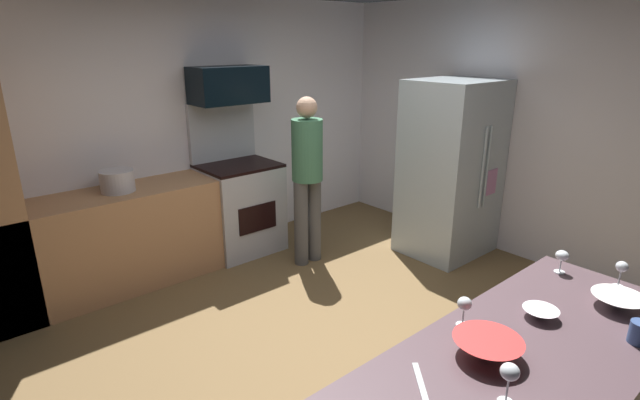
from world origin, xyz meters
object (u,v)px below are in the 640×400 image
at_px(wine_glass_near, 510,374).
at_px(wine_glass_mid, 562,257).
at_px(mug_coffee, 639,333).
at_px(wine_glass_extra, 622,269).
at_px(mixing_bowl_prep, 540,313).
at_px(oven_range, 240,203).
at_px(microwave, 229,85).
at_px(refrigerator, 451,169).
at_px(mixing_bowl_small, 487,348).
at_px(stock_pot, 117,181).
at_px(mixing_bowl_large, 618,302).
at_px(wine_glass_far, 464,305).
at_px(person_cook, 307,173).

xyz_separation_m(wine_glass_near, wine_glass_mid, (1.21, 0.34, -0.03)).
bearing_deg(mug_coffee, wine_glass_extra, 26.65).
height_order(mixing_bowl_prep, wine_glass_mid, wine_glass_mid).
bearing_deg(wine_glass_extra, oven_range, 93.83).
height_order(mixing_bowl_prep, mug_coffee, mug_coffee).
height_order(microwave, refrigerator, microwave).
bearing_deg(mixing_bowl_small, oven_range, 75.88).
height_order(wine_glass_extra, stock_pot, stock_pot).
xyz_separation_m(oven_range, mixing_bowl_prep, (-0.38, -3.38, 0.40)).
bearing_deg(wine_glass_mid, wine_glass_extra, -76.58).
bearing_deg(mixing_bowl_large, mixing_bowl_prep, 151.39).
relative_size(mixing_bowl_large, wine_glass_far, 1.69).
relative_size(refrigerator, person_cook, 1.08).
relative_size(mixing_bowl_large, mug_coffee, 2.46).
bearing_deg(mixing_bowl_small, wine_glass_near, -134.45).
bearing_deg(stock_pot, refrigerator, -26.84).
height_order(refrigerator, person_cook, refrigerator).
distance_m(person_cook, mixing_bowl_large, 2.90).
bearing_deg(mixing_bowl_prep, person_cook, 74.58).
xyz_separation_m(wine_glass_mid, stock_pot, (-1.38, 3.23, -0.00)).
bearing_deg(oven_range, wine_glass_near, -106.25).
bearing_deg(stock_pot, mixing_bowl_small, -83.91).
distance_m(microwave, mixing_bowl_large, 3.76).
relative_size(oven_range, mixing_bowl_prep, 9.29).
bearing_deg(person_cook, microwave, 113.84).
distance_m(person_cook, mug_coffee, 3.11).
bearing_deg(mixing_bowl_large, person_cook, 82.94).
xyz_separation_m(microwave, mixing_bowl_small, (-0.85, -3.46, -0.80)).
bearing_deg(mixing_bowl_prep, wine_glass_near, -163.84).
distance_m(wine_glass_mid, mug_coffee, 0.68).
xyz_separation_m(mixing_bowl_large, wine_glass_near, (-1.04, 0.02, 0.09)).
height_order(refrigerator, wine_glass_near, refrigerator).
height_order(mixing_bowl_small, mixing_bowl_prep, mixing_bowl_small).
height_order(refrigerator, mixing_bowl_large, refrigerator).
relative_size(mixing_bowl_small, mixing_bowl_prep, 1.74).
xyz_separation_m(person_cook, mixing_bowl_small, (-1.20, -2.67, 0.00)).
height_order(refrigerator, mixing_bowl_prep, refrigerator).
bearing_deg(wine_glass_extra, refrigerator, 55.35).
relative_size(oven_range, wine_glass_near, 9.26).
xyz_separation_m(wine_glass_mid, wine_glass_far, (-0.89, 0.05, 0.01)).
bearing_deg(wine_glass_mid, wine_glass_near, -164.13).
distance_m(microwave, mixing_bowl_prep, 3.58).
height_order(microwave, wine_glass_extra, microwave).
height_order(mixing_bowl_prep, wine_glass_far, wine_glass_far).
distance_m(mixing_bowl_small, wine_glass_extra, 1.10).
bearing_deg(microwave, wine_glass_near, -105.89).
bearing_deg(microwave, mixing_bowl_prep, -96.33).
bearing_deg(microwave, wine_glass_extra, -86.26).
xyz_separation_m(wine_glass_mid, wine_glass_extra, (0.07, -0.28, 0.01)).
height_order(wine_glass_near, mug_coffee, wine_glass_near).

